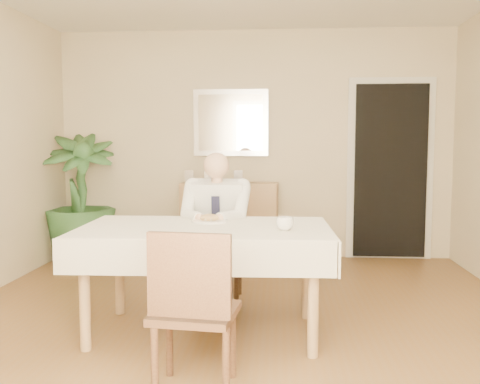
# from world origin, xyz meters

# --- Properties ---
(room) EXTENTS (5.00, 5.02, 2.60)m
(room) POSITION_xyz_m (0.00, 0.00, 1.30)
(room) COLOR brown
(room) RESTS_ON ground
(window) EXTENTS (1.34, 0.04, 1.44)m
(window) POSITION_xyz_m (0.00, -2.47, 1.45)
(window) COLOR silver
(window) RESTS_ON room
(doorway) EXTENTS (0.96, 0.07, 2.10)m
(doorway) POSITION_xyz_m (1.55, 2.46, 1.00)
(doorway) COLOR silver
(doorway) RESTS_ON ground
(mirror) EXTENTS (0.86, 0.04, 0.76)m
(mirror) POSITION_xyz_m (-0.26, 2.47, 1.55)
(mirror) COLOR silver
(mirror) RESTS_ON room
(dining_table) EXTENTS (1.74, 1.06, 0.75)m
(dining_table) POSITION_xyz_m (-0.21, -0.09, 0.67)
(dining_table) COLOR #A87E4D
(dining_table) RESTS_ON ground
(chair_far) EXTENTS (0.39, 0.39, 0.82)m
(chair_far) POSITION_xyz_m (-0.21, 0.79, 0.46)
(chair_far) COLOR #472F1B
(chair_far) RESTS_ON ground
(chair_near) EXTENTS (0.46, 0.47, 0.89)m
(chair_near) POSITION_xyz_m (-0.14, -1.04, 0.50)
(chair_near) COLOR #472F1B
(chair_near) RESTS_ON ground
(seated_man) EXTENTS (0.48, 0.72, 1.24)m
(seated_man) POSITION_xyz_m (-0.21, 0.51, 0.69)
(seated_man) COLOR white
(seated_man) RESTS_ON ground
(plate) EXTENTS (0.26, 0.26, 0.02)m
(plate) POSITION_xyz_m (-0.20, 0.12, 0.76)
(plate) COLOR white
(plate) RESTS_ON dining_table
(food) EXTENTS (0.14, 0.14, 0.06)m
(food) POSITION_xyz_m (-0.20, 0.12, 0.78)
(food) COLOR olive
(food) RESTS_ON dining_table
(knife) EXTENTS (0.01, 0.13, 0.01)m
(knife) POSITION_xyz_m (-0.16, 0.06, 0.78)
(knife) COLOR silver
(knife) RESTS_ON dining_table
(fork) EXTENTS (0.01, 0.13, 0.01)m
(fork) POSITION_xyz_m (-0.24, 0.06, 0.78)
(fork) COLOR silver
(fork) RESTS_ON dining_table
(coffee_mug) EXTENTS (0.12, 0.12, 0.09)m
(coffee_mug) POSITION_xyz_m (0.34, -0.21, 0.80)
(coffee_mug) COLOR white
(coffee_mug) RESTS_ON dining_table
(sideboard) EXTENTS (1.11, 0.43, 0.87)m
(sideboard) POSITION_xyz_m (-0.26, 2.32, 0.43)
(sideboard) COLOR #A87E4D
(sideboard) RESTS_ON ground
(photo_frame_left) EXTENTS (0.10, 0.02, 0.14)m
(photo_frame_left) POSITION_xyz_m (-0.73, 2.32, 0.94)
(photo_frame_left) COLOR silver
(photo_frame_left) RESTS_ON sideboard
(photo_frame_center) EXTENTS (0.10, 0.02, 0.14)m
(photo_frame_center) POSITION_xyz_m (-0.51, 2.35, 0.94)
(photo_frame_center) COLOR silver
(photo_frame_center) RESTS_ON sideboard
(photo_frame_right) EXTENTS (0.10, 0.02, 0.14)m
(photo_frame_right) POSITION_xyz_m (-0.16, 2.32, 0.94)
(photo_frame_right) COLOR silver
(photo_frame_right) RESTS_ON sideboard
(potted_palm) EXTENTS (1.01, 1.01, 1.43)m
(potted_palm) POSITION_xyz_m (-1.95, 2.14, 0.72)
(potted_palm) COLOR #274D23
(potted_palm) RESTS_ON ground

